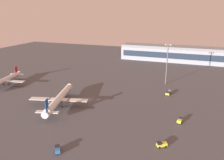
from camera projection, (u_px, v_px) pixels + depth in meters
The scene contains 9 objects.
ground_plane at pixel (89, 99), 138.45m from camera, with size 416.00×416.00×0.00m, color #4C4C51.
terminal_building at pixel (183, 54), 238.02m from camera, with size 133.13×22.40×16.40m.
airplane_mid_apron at pixel (59, 99), 128.08m from camera, with size 33.87×43.17×11.23m.
airplane_terminal_side at pixel (4, 81), 162.31m from camera, with size 31.73×40.57×10.45m.
cargo_loader at pixel (57, 149), 86.81m from camera, with size 3.99×4.51×2.25m.
fuel_truck at pixel (168, 93), 146.17m from camera, with size 3.18×6.54×2.35m.
maintenance_van at pixel (180, 120), 109.65m from camera, with size 2.71×4.44×2.25m.
baggage_tractor at pixel (161, 144), 90.03m from camera, with size 4.55×3.85×2.25m.
apron_light_west at pixel (167, 62), 162.53m from camera, with size 4.80×0.90×30.13m.
Camera 1 is at (57.96, -115.48, 53.18)m, focal length 35.59 mm.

